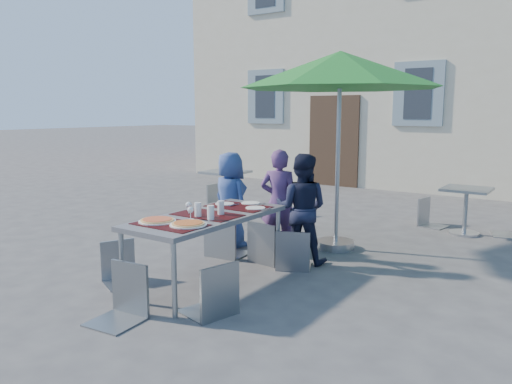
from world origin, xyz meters
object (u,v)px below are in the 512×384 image
Objects in this scene: bg_chair_r_0 at (277,188)px; pizza_near_right at (188,224)px; child_2 at (301,209)px; child_0 at (230,200)px; chair_2 at (294,226)px; cafe_table_1 at (466,204)px; chair_0 at (224,209)px; chair_4 at (213,257)px; pizza_near_left at (157,220)px; child_1 at (279,202)px; chair_1 at (267,217)px; bg_chair_l_1 at (430,196)px; chair_3 at (119,238)px; dining_table at (207,220)px; patio_umbrella at (340,71)px; chair_5 at (121,259)px; cafe_table_0 at (226,184)px; bg_chair_l_0 at (218,182)px.

pizza_near_right is at bearing -69.44° from bg_chair_r_0.
child_0 is at bearing -22.57° from child_2.
cafe_table_1 is (1.27, 2.89, -0.05)m from chair_2.
chair_0 is 1.10× the size of chair_4.
child_0 is (-0.55, 1.89, -0.13)m from pizza_near_left.
pizza_near_left is at bearing 66.87° from child_1.
child_2 reaches higher than cafe_table_1.
child_1 is 1.61× the size of bg_chair_r_0.
chair_2 is (0.40, -0.04, -0.04)m from chair_1.
chair_3 is at bearing -113.39° from bg_chair_l_1.
chair_0 is at bearing 118.06° from dining_table.
child_2 is at bearing -104.43° from bg_chair_l_1.
patio_umbrella is 2.87m from cafe_table_1.
bg_chair_r_0 is at bearing 105.44° from chair_5.
child_0 is at bearing 118.24° from dining_table.
child_1 is 2.81m from cafe_table_0.
chair_0 is 0.59m from chair_1.
bg_chair_r_0 is at bearing 119.69° from chair_1.
bg_chair_l_0 is at bearing -31.57° from child_0.
bg_chair_r_0 is (-0.57, 2.10, -0.16)m from child_0.
bg_chair_l_0 reaches higher than cafe_table_0.
pizza_near_right is 0.42× the size of bg_chair_l_1.
bg_chair_r_0 is (-1.73, 2.20, -0.18)m from child_2.
chair_0 is (-0.48, 0.89, -0.08)m from dining_table.
chair_4 is at bearing -104.86° from cafe_table_1.
chair_1 is (-0.07, 1.47, -0.21)m from pizza_near_right.
child_1 is at bearing 105.76° from chair_4.
child_1 is 1.59× the size of bg_chair_l_1.
chair_1 is 3.31m from cafe_table_1.
chair_1 is at bearing 106.70° from chair_4.
child_2 reaches higher than chair_5.
child_1 is 1.78× the size of cafe_table_0.
cafe_table_0 is at bearing -55.33° from child_1.
cafe_table_0 is at bearing 126.53° from chair_4.
chair_2 is at bearing 77.07° from pizza_near_right.
pizza_near_right is 2.99m from patio_umbrella.
bg_chair_l_1 is (1.07, 3.13, -0.07)m from chair_1.
pizza_near_left is at bearing -171.06° from pizza_near_right.
chair_4 is 4.78m from bg_chair_l_1.
chair_1 reaches higher than bg_chair_l_1.
child_1 reaches higher than chair_4.
chair_1 is at bearing 174.05° from chair_2.
chair_1 is 1.14× the size of chair_3.
child_1 is at bearing 94.84° from pizza_near_right.
bg_chair_l_0 is (-2.73, 3.83, -0.26)m from pizza_near_right.
chair_1 is (0.83, -0.37, -0.08)m from child_0.
bg_chair_l_0 reaches higher than dining_table.
pizza_near_left is 0.70m from chair_3.
child_1 is at bearing 88.88° from chair_5.
cafe_table_1 is at bearing 6.45° from bg_chair_l_0.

